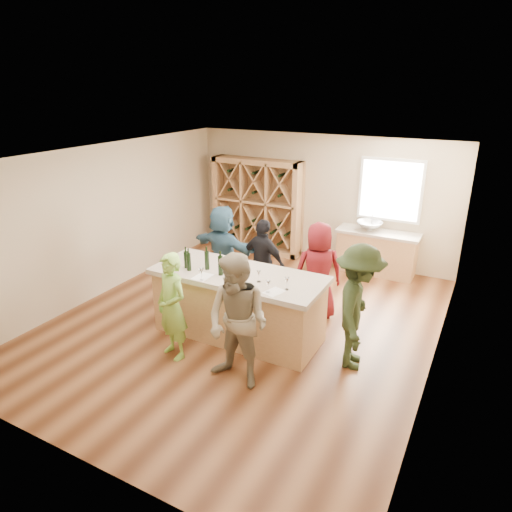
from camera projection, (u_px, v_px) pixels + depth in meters
The scene contains 33 objects.
floor at pixel (245, 324), 7.81m from camera, with size 6.00×7.00×0.10m, color brown.
ceiling at pixel (244, 152), 6.78m from camera, with size 6.00×7.00×0.10m, color white.
wall_back at pixel (322, 198), 10.22m from camera, with size 6.00×0.10×2.80m, color #C2AE8D.
wall_front at pixel (63, 353), 4.37m from camera, with size 6.00×0.10×2.80m, color #C2AE8D.
wall_left at pixel (104, 219), 8.63m from camera, with size 0.10×7.00×2.80m, color #C2AE8D.
wall_right at pixel (448, 281), 5.96m from camera, with size 0.10×7.00×2.80m, color #C2AE8D.
window_frame at pixel (390, 190), 9.38m from camera, with size 1.30×0.06×1.30m, color white.
window_pane at pixel (390, 191), 9.35m from camera, with size 1.18×0.01×1.18m, color white.
wine_rack at pixel (257, 206), 10.76m from camera, with size 2.20×0.45×2.20m, color tan.
back_counter_base at pixel (376, 253), 9.67m from camera, with size 1.60×0.58×0.86m, color tan.
back_counter_top at pixel (378, 233), 9.50m from camera, with size 1.70×0.62×0.06m, color #B6A895.
sink at pixel (369, 226), 9.55m from camera, with size 0.54×0.54×0.19m, color silver.
faucet at pixel (372, 221), 9.68m from camera, with size 0.02×0.02×0.30m, color silver.
tasting_counter_base at pixel (239, 307), 7.23m from camera, with size 2.60×1.00×1.00m, color tan.
tasting_counter_top at pixel (238, 275), 7.03m from camera, with size 2.72×1.12×0.08m, color #B6A895.
wine_bottle_a at pixel (186, 260), 7.17m from camera, with size 0.07×0.07×0.27m, color black.
wine_bottle_b at pixel (189, 262), 7.07m from camera, with size 0.07×0.07×0.28m, color black.
wine_bottle_c at pixel (207, 260), 7.11m from camera, with size 0.07×0.07×0.30m, color black.
wine_bottle_e at pixel (220, 266), 6.90m from camera, with size 0.08×0.08×0.30m, color black.
wine_glass_a at pixel (202, 274), 6.72m from camera, with size 0.08×0.08×0.20m, color white.
wine_glass_b at pixel (233, 282), 6.50m from camera, with size 0.06×0.06×0.17m, color white.
wine_glass_c at pixel (268, 287), 6.33m from camera, with size 0.07×0.07×0.18m, color white.
wine_glass_d at pixel (259, 277), 6.68m from camera, with size 0.06×0.06×0.16m, color white.
wine_glass_e at pixel (287, 283), 6.42m from camera, with size 0.07×0.07×0.19m, color white.
tasting_menu_a at pixel (202, 277), 6.88m from camera, with size 0.23×0.31×0.00m, color white.
tasting_menu_b at pixel (235, 286), 6.56m from camera, with size 0.24×0.32×0.00m, color white.
tasting_menu_c at pixel (274, 292), 6.38m from camera, with size 0.21×0.29×0.00m, color white.
person_near_left at pixel (172, 307), 6.56m from camera, with size 0.59×0.43×1.61m, color #8CC64C.
person_near_right at pixel (238, 322), 5.90m from camera, with size 0.90×0.49×1.84m, color gray.
person_server at pixel (358, 307), 6.30m from camera, with size 1.18×0.55×1.83m, color #263319.
person_far_mid at pixel (263, 263), 8.16m from camera, with size 0.94×0.48×1.61m, color black.
person_far_right at pixel (318, 271), 7.67m from camera, with size 0.83×0.54×1.70m, color #590F14.
person_far_left at pixel (223, 250), 8.63m from camera, with size 1.59×0.57×1.72m, color #335972.
Camera 1 is at (3.39, -5.99, 3.83)m, focal length 32.00 mm.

